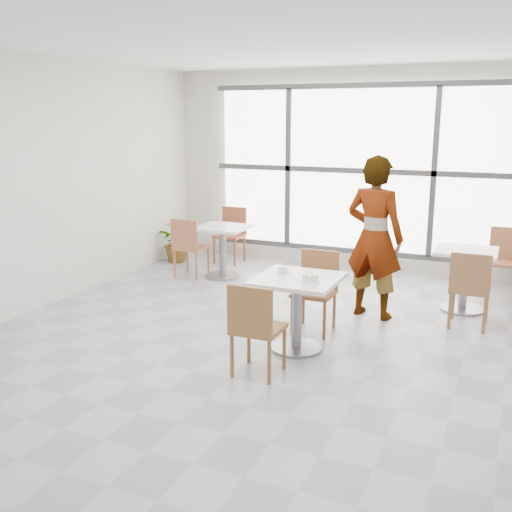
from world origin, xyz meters
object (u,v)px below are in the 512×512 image
at_px(bg_chair_left_near, 188,244).
at_px(bg_chair_right_far, 505,257).
at_px(coffee_cup, 282,270).
at_px(chair_near, 255,324).
at_px(oatmeal_bowl, 310,277).
at_px(plant_left, 178,242).
at_px(chair_far, 316,285).
at_px(bg_chair_right_near, 470,285).
at_px(bg_table_right, 465,271).
at_px(main_table, 297,299).
at_px(bg_table_left, 223,244).
at_px(bg_chair_left_far, 232,231).
at_px(person, 375,238).

distance_m(bg_chair_left_near, bg_chair_right_far, 4.31).
bearing_deg(bg_chair_left_near, coffee_cup, 139.65).
bearing_deg(chair_near, oatmeal_bowl, -113.36).
xyz_separation_m(oatmeal_bowl, plant_left, (-3.18, 2.80, -0.47)).
bearing_deg(chair_far, bg_chair_right_far, 51.27).
bearing_deg(bg_chair_right_near, bg_table_right, -80.69).
height_order(main_table, coffee_cup, coffee_cup).
distance_m(coffee_cup, bg_table_left, 2.72).
distance_m(main_table, bg_chair_left_far, 3.83).
bearing_deg(oatmeal_bowl, bg_table_left, 132.80).
relative_size(bg_table_left, plant_left, 1.15).
relative_size(bg_table_left, bg_chair_right_far, 0.86).
bearing_deg(oatmeal_bowl, bg_chair_right_near, 46.64).
bearing_deg(bg_chair_right_near, bg_table_left, -13.76).
xyz_separation_m(coffee_cup, bg_chair_right_near, (1.71, 1.23, -0.28)).
bearing_deg(chair_near, bg_table_left, -58.20).
height_order(chair_far, coffee_cup, chair_far).
distance_m(main_table, bg_table_right, 2.43).
bearing_deg(main_table, chair_near, -98.81).
xyz_separation_m(chair_far, oatmeal_bowl, (0.18, -0.74, 0.29)).
height_order(bg_table_right, plant_left, bg_table_right).
height_order(chair_far, bg_chair_right_far, same).
relative_size(chair_far, person, 0.46).
height_order(main_table, chair_far, chair_far).
bearing_deg(chair_far, person, 56.17).
bearing_deg(bg_table_right, oatmeal_bowl, -120.73).
distance_m(bg_chair_left_near, bg_chair_left_far, 1.17).
bearing_deg(oatmeal_bowl, coffee_cup, 152.23).
relative_size(person, plant_left, 2.88).
bearing_deg(oatmeal_bowl, plant_left, 138.64).
bearing_deg(person, coffee_cup, 74.33).
relative_size(bg_table_right, bg_chair_left_far, 0.86).
distance_m(chair_near, bg_chair_right_far, 4.17).
xyz_separation_m(main_table, bg_chair_left_far, (-2.25, 3.10, -0.02)).
relative_size(coffee_cup, person, 0.08).
xyz_separation_m(person, bg_chair_right_far, (1.38, 1.60, -0.44)).
relative_size(bg_chair_left_near, bg_chair_right_far, 1.00).
xyz_separation_m(chair_near, coffee_cup, (-0.08, 0.85, 0.28)).
bearing_deg(person, bg_table_left, -7.44).
bearing_deg(chair_far, bg_table_right, 43.49).
bearing_deg(bg_table_left, chair_far, -38.46).
distance_m(bg_table_right, bg_chair_right_near, 0.67).
bearing_deg(coffee_cup, oatmeal_bowl, -27.77).
distance_m(bg_table_right, bg_chair_left_near, 3.78).
bearing_deg(bg_chair_right_far, bg_table_right, -113.95).
xyz_separation_m(bg_chair_left_far, plant_left, (-0.76, -0.40, -0.18)).
bearing_deg(plant_left, bg_table_right, -9.18).
bearing_deg(bg_chair_right_near, coffee_cup, 35.76).
bearing_deg(chair_far, chair_near, -94.42).
height_order(person, plant_left, person).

